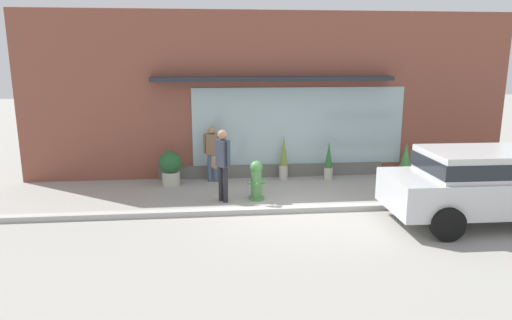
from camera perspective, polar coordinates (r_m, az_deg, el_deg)
ground_plane at (r=10.73m, az=4.15°, el=-6.05°), size 60.00×60.00×0.00m
curb_strip at (r=10.52m, az=4.34°, el=-6.09°), size 14.00×0.24×0.12m
storefront at (r=13.36m, az=2.00°, el=7.75°), size 14.00×0.81×4.67m
fire_hydrant at (r=11.27m, az=0.04°, el=-2.43°), size 0.44×0.41×0.97m
pedestrian_with_handbag at (r=11.02m, az=-4.18°, el=0.04°), size 0.45×0.60×1.75m
pedestrian_passerby at (r=12.84m, az=-5.41°, el=1.29°), size 0.49×0.26×1.57m
parked_car_silver at (r=10.73m, az=26.68°, el=-2.40°), size 4.33×1.98×1.57m
potted_plant_window_left at (r=14.21m, az=17.98°, el=0.00°), size 0.34×0.34×0.98m
potted_plant_near_hydrant at (r=12.72m, az=-10.49°, el=-0.85°), size 0.61×0.61×0.94m
potted_plant_corner_tall at (r=13.12m, az=3.42°, el=0.24°), size 0.24×0.24×1.29m
potted_plant_by_entrance at (r=13.20m, az=8.94°, el=-0.23°), size 0.24×0.24×1.09m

